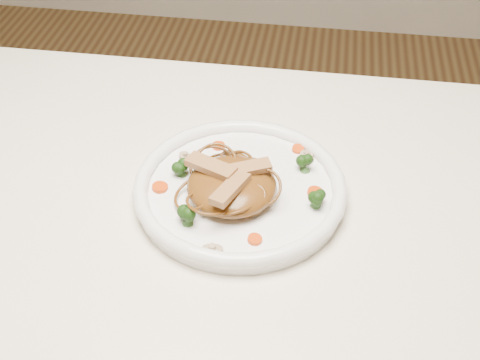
# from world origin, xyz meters

# --- Properties ---
(table) EXTENTS (1.20, 0.80, 0.75)m
(table) POSITION_xyz_m (0.00, 0.00, 0.65)
(table) COLOR white
(table) RESTS_ON ground
(plate) EXTENTS (0.35, 0.35, 0.02)m
(plate) POSITION_xyz_m (0.06, 0.07, 0.76)
(plate) COLOR white
(plate) RESTS_ON table
(noodle_mound) EXTENTS (0.12, 0.12, 0.04)m
(noodle_mound) POSITION_xyz_m (0.05, 0.05, 0.78)
(noodle_mound) COLOR brown
(noodle_mound) RESTS_ON plate
(chicken_a) EXTENTS (0.06, 0.04, 0.01)m
(chicken_a) POSITION_xyz_m (0.07, 0.07, 0.80)
(chicken_a) COLOR #A8814F
(chicken_a) RESTS_ON noodle_mound
(chicken_b) EXTENTS (0.07, 0.05, 0.01)m
(chicken_b) POSITION_xyz_m (0.02, 0.06, 0.80)
(chicken_b) COLOR #A8814F
(chicken_b) RESTS_ON noodle_mound
(chicken_c) EXTENTS (0.04, 0.07, 0.01)m
(chicken_c) POSITION_xyz_m (0.05, 0.02, 0.80)
(chicken_c) COLOR #A8814F
(chicken_c) RESTS_ON noodle_mound
(broccoli_0) EXTENTS (0.02, 0.02, 0.03)m
(broccoli_0) POSITION_xyz_m (0.14, 0.12, 0.78)
(broccoli_0) COLOR #1A3D0C
(broccoli_0) RESTS_ON plate
(broccoli_1) EXTENTS (0.03, 0.03, 0.03)m
(broccoli_1) POSITION_xyz_m (-0.02, 0.09, 0.78)
(broccoli_1) COLOR #1A3D0C
(broccoli_1) RESTS_ON plate
(broccoli_2) EXTENTS (0.03, 0.03, 0.03)m
(broccoli_2) POSITION_xyz_m (0.00, -0.01, 0.78)
(broccoli_2) COLOR #1A3D0C
(broccoli_2) RESTS_ON plate
(broccoli_3) EXTENTS (0.03, 0.03, 0.03)m
(broccoli_3) POSITION_xyz_m (0.16, 0.05, 0.78)
(broccoli_3) COLOR #1A3D0C
(broccoli_3) RESTS_ON plate
(carrot_0) EXTENTS (0.02, 0.02, 0.00)m
(carrot_0) POSITION_xyz_m (0.13, 0.16, 0.77)
(carrot_0) COLOR red
(carrot_0) RESTS_ON plate
(carrot_1) EXTENTS (0.03, 0.03, 0.00)m
(carrot_1) POSITION_xyz_m (-0.05, 0.05, 0.77)
(carrot_1) COLOR red
(carrot_1) RESTS_ON plate
(carrot_2) EXTENTS (0.03, 0.03, 0.00)m
(carrot_2) POSITION_xyz_m (0.16, 0.07, 0.77)
(carrot_2) COLOR red
(carrot_2) RESTS_ON plate
(carrot_3) EXTENTS (0.02, 0.02, 0.00)m
(carrot_3) POSITION_xyz_m (0.02, 0.15, 0.77)
(carrot_3) COLOR red
(carrot_3) RESTS_ON plate
(carrot_4) EXTENTS (0.02, 0.02, 0.00)m
(carrot_4) POSITION_xyz_m (0.09, -0.02, 0.77)
(carrot_4) COLOR red
(carrot_4) RESTS_ON plate
(mushroom_0) EXTENTS (0.03, 0.03, 0.01)m
(mushroom_0) POSITION_xyz_m (0.04, -0.05, 0.77)
(mushroom_0) COLOR beige
(mushroom_0) RESTS_ON plate
(mushroom_1) EXTENTS (0.03, 0.03, 0.01)m
(mushroom_1) POSITION_xyz_m (0.14, 0.14, 0.77)
(mushroom_1) COLOR beige
(mushroom_1) RESTS_ON plate
(mushroom_2) EXTENTS (0.03, 0.03, 0.01)m
(mushroom_2) POSITION_xyz_m (-0.03, 0.12, 0.77)
(mushroom_2) COLOR beige
(mushroom_2) RESTS_ON plate
(mushroom_3) EXTENTS (0.03, 0.03, 0.01)m
(mushroom_3) POSITION_xyz_m (0.14, 0.15, 0.77)
(mushroom_3) COLOR beige
(mushroom_3) RESTS_ON plate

